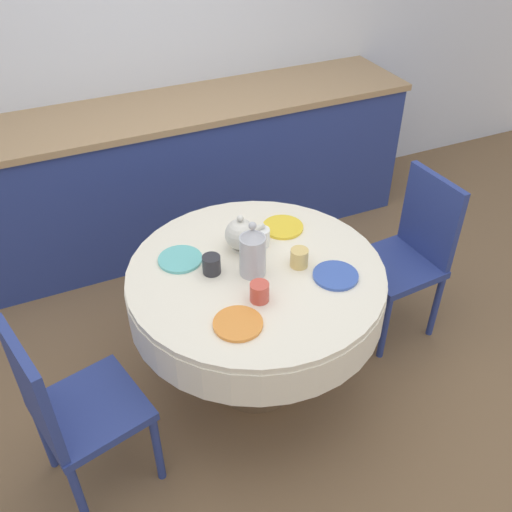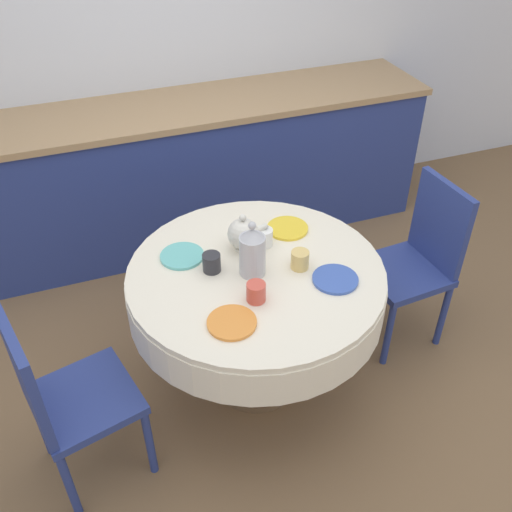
{
  "view_description": "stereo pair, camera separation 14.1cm",
  "coord_description": "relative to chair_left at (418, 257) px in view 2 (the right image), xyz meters",
  "views": [
    {
      "loc": [
        -0.81,
        -1.79,
        2.33
      ],
      "look_at": [
        0.0,
        0.0,
        0.81
      ],
      "focal_mm": 40.0,
      "sensor_mm": 36.0,
      "label": 1
    },
    {
      "loc": [
        -0.68,
        -1.84,
        2.33
      ],
      "look_at": [
        0.0,
        0.0,
        0.81
      ],
      "focal_mm": 40.0,
      "sensor_mm": 36.0,
      "label": 2
    }
  ],
  "objects": [
    {
      "name": "dining_table",
      "position": [
        -0.92,
        -0.07,
        0.09
      ],
      "size": [
        1.17,
        1.17,
        0.73
      ],
      "color": "brown",
      "rests_on": "ground_plane"
    },
    {
      "name": "chair_left",
      "position": [
        0.0,
        0.0,
        0.0
      ],
      "size": [
        0.43,
        0.43,
        0.93
      ],
      "rotation": [
        0.0,
        0.0,
        -4.64
      ],
      "color": "navy",
      "rests_on": "ground_plane"
    },
    {
      "name": "chair_right",
      "position": [
        -1.82,
        -0.29,
        0.0
      ],
      "size": [
        0.48,
        0.48,
        0.93
      ],
      "rotation": [
        0.0,
        0.0,
        -1.33
      ],
      "color": "navy",
      "rests_on": "ground_plane"
    },
    {
      "name": "ground_plane",
      "position": [
        -0.92,
        -0.07,
        -0.51
      ],
      "size": [
        12.0,
        12.0,
        0.0
      ],
      "primitive_type": "plane",
      "color": "brown"
    },
    {
      "name": "plate_far_left",
      "position": [
        -1.21,
        0.14,
        0.23
      ],
      "size": [
        0.2,
        0.2,
        0.01
      ],
      "primitive_type": "cylinder",
      "color": "#60BCB7",
      "rests_on": "dining_table"
    },
    {
      "name": "wall_back",
      "position": [
        -0.92,
        1.68,
        0.79
      ],
      "size": [
        7.0,
        0.05,
        2.6
      ],
      "color": "silver",
      "rests_on": "ground_plane"
    },
    {
      "name": "coffee_carafe",
      "position": [
        -0.94,
        -0.08,
        0.34
      ],
      "size": [
        0.12,
        0.12,
        0.27
      ],
      "color": "#B2B2B7",
      "rests_on": "dining_table"
    },
    {
      "name": "plate_near_left",
      "position": [
        -1.13,
        -0.35,
        0.23
      ],
      "size": [
        0.2,
        0.2,
        0.01
      ],
      "primitive_type": "cylinder",
      "color": "orange",
      "rests_on": "dining_table"
    },
    {
      "name": "cup_far_left",
      "position": [
        -1.11,
        0.0,
        0.26
      ],
      "size": [
        0.08,
        0.08,
        0.09
      ],
      "primitive_type": "cylinder",
      "color": "#28282D",
      "rests_on": "dining_table"
    },
    {
      "name": "cup_near_right",
      "position": [
        -0.73,
        -0.11,
        0.26
      ],
      "size": [
        0.08,
        0.08,
        0.09
      ],
      "primitive_type": "cylinder",
      "color": "#DBB766",
      "rests_on": "dining_table"
    },
    {
      "name": "cup_near_left",
      "position": [
        -0.99,
        -0.25,
        0.26
      ],
      "size": [
        0.08,
        0.08,
        0.09
      ],
      "primitive_type": "cylinder",
      "color": "#CC4C3D",
      "rests_on": "dining_table"
    },
    {
      "name": "cup_far_right",
      "position": [
        -0.82,
        0.1,
        0.26
      ],
      "size": [
        0.08,
        0.08,
        0.09
      ],
      "primitive_type": "cylinder",
      "color": "white",
      "rests_on": "dining_table"
    },
    {
      "name": "plate_far_right",
      "position": [
        -0.67,
        0.18,
        0.23
      ],
      "size": [
        0.2,
        0.2,
        0.01
      ],
      "primitive_type": "cylinder",
      "color": "yellow",
      "rests_on": "dining_table"
    },
    {
      "name": "plate_near_right",
      "position": [
        -0.63,
        -0.25,
        0.23
      ],
      "size": [
        0.2,
        0.2,
        0.01
      ],
      "primitive_type": "cylinder",
      "color": "#3856AD",
      "rests_on": "dining_table"
    },
    {
      "name": "kitchen_counter",
      "position": [
        -0.92,
        1.35,
        -0.04
      ],
      "size": [
        3.24,
        0.64,
        0.94
      ],
      "color": "navy",
      "rests_on": "ground_plane"
    },
    {
      "name": "teapot",
      "position": [
        -0.93,
        0.11,
        0.3
      ],
      "size": [
        0.2,
        0.14,
        0.19
      ],
      "color": "silver",
      "rests_on": "dining_table"
    }
  ]
}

